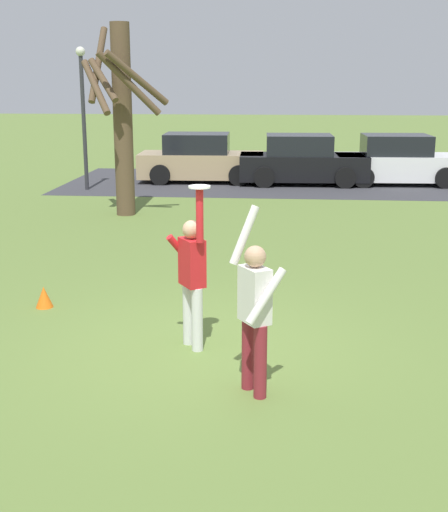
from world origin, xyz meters
name	(u,v)px	position (x,y,z in m)	size (l,w,h in m)	color
ground_plane	(201,346)	(0.00, 0.00, 0.00)	(120.00, 120.00, 0.00)	olive
person_catcher	(192,273)	(-0.10, -0.04, 0.98)	(0.53, 0.59, 2.08)	silver
person_defender	(255,307)	(0.74, -1.31, 0.98)	(0.62, 0.66, 2.04)	maroon
frisbee_disc	(199,187)	(0.02, -0.23, 2.09)	(0.26, 0.26, 0.02)	white
parked_car_tan	(200,160)	(-1.80, 14.67, 0.73)	(4.16, 2.15, 1.59)	tan
parked_car_black	(302,161)	(1.57, 14.42, 0.73)	(4.16, 2.15, 1.59)	black
parked_car_white	(398,162)	(4.69, 14.66, 0.73)	(4.16, 2.15, 1.59)	white
parking_strip	(300,183)	(1.53, 14.58, 0.00)	(15.35, 6.40, 0.01)	#38383D
bare_tree_tall	(121,113)	(-2.98, 8.60, 2.52)	(2.22, 1.88, 4.64)	brown
lamppost_by_lot	(83,104)	(-5.09, 12.58, 2.59)	(0.28, 0.28, 4.26)	#2D2D33
field_cone_orange	(44,297)	(-2.53, 1.34, 0.16)	(0.26, 0.26, 0.32)	orange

